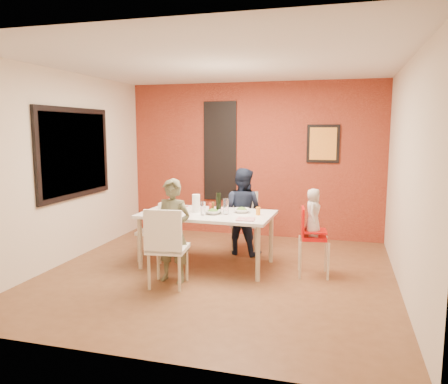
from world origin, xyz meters
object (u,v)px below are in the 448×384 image
(child_near, at_px, (173,231))
(wine_bottle, at_px, (219,203))
(chair_left, at_px, (158,227))
(chair_near, at_px, (166,244))
(toddler, at_px, (313,212))
(high_chair, at_px, (311,235))
(dining_table, at_px, (207,218))
(paper_towel_roll, at_px, (196,203))
(chair_far, at_px, (244,218))
(child_far, at_px, (242,211))

(child_near, relative_size, wine_bottle, 4.68)
(chair_left, height_order, wine_bottle, wine_bottle)
(chair_near, distance_m, chair_left, 1.16)
(child_near, height_order, toddler, child_near)
(chair_left, xyz_separation_m, high_chair, (2.17, -0.08, 0.05))
(dining_table, relative_size, child_near, 1.42)
(paper_towel_roll, bearing_deg, dining_table, -5.08)
(chair_far, distance_m, high_chair, 1.47)
(dining_table, relative_size, toddler, 2.98)
(high_chair, relative_size, paper_towel_roll, 3.63)
(high_chair, distance_m, wine_bottle, 1.32)
(wine_bottle, bearing_deg, dining_table, -159.35)
(chair_left, bearing_deg, toddler, 86.16)
(chair_near, bearing_deg, high_chair, -156.73)
(child_near, relative_size, child_far, 0.98)
(high_chair, relative_size, toddler, 1.46)
(child_far, bearing_deg, high_chair, 157.63)
(chair_near, relative_size, child_far, 0.74)
(chair_left, height_order, child_far, child_far)
(wine_bottle, bearing_deg, child_far, 74.41)
(child_near, xyz_separation_m, child_far, (0.55, 1.43, 0.01))
(wine_bottle, bearing_deg, child_near, -115.15)
(chair_near, bearing_deg, chair_left, -68.45)
(chair_far, bearing_deg, toddler, -52.02)
(chair_far, distance_m, toddler, 1.52)
(dining_table, bearing_deg, child_far, 65.00)
(dining_table, xyz_separation_m, child_near, (-0.22, -0.72, -0.04))
(wine_bottle, bearing_deg, chair_near, -109.11)
(child_near, relative_size, toddler, 2.10)
(dining_table, xyz_separation_m, child_far, (0.33, 0.71, -0.02))
(dining_table, xyz_separation_m, paper_towel_roll, (-0.16, 0.01, 0.19))
(chair_near, relative_size, high_chair, 1.09)
(child_far, bearing_deg, wine_bottle, 86.29)
(child_far, relative_size, wine_bottle, 4.77)
(high_chair, bearing_deg, child_near, 105.44)
(chair_far, relative_size, paper_towel_roll, 3.70)
(wine_bottle, height_order, paper_towel_roll, wine_bottle)
(child_far, distance_m, toddler, 1.34)
(high_chair, bearing_deg, child_far, 48.18)
(chair_near, distance_m, toddler, 1.92)
(high_chair, distance_m, paper_towel_roll, 1.62)
(child_near, bearing_deg, high_chair, 28.47)
(dining_table, distance_m, toddler, 1.45)
(high_chair, distance_m, child_near, 1.78)
(dining_table, relative_size, chair_far, 2.01)
(chair_near, height_order, child_near, child_near)
(chair_far, relative_size, child_near, 0.70)
(dining_table, distance_m, chair_left, 0.78)
(chair_far, distance_m, wine_bottle, 0.98)
(toddler, distance_m, wine_bottle, 1.29)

